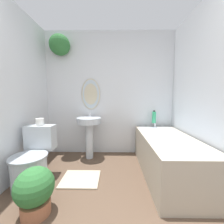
{
  "coord_description": "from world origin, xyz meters",
  "views": [
    {
      "loc": [
        0.09,
        -0.29,
        1.14
      ],
      "look_at": [
        0.06,
        1.52,
        0.94
      ],
      "focal_mm": 22.0,
      "sensor_mm": 36.0,
      "label": 1
    }
  ],
  "objects_px": {
    "toilet": "(33,161)",
    "potted_plant": "(35,190)",
    "bathtub": "(167,155)",
    "pedestal_sink": "(89,128)",
    "shampoo_bottle": "(154,117)",
    "toilet_paper_roll": "(40,122)"
  },
  "relations": [
    {
      "from": "toilet",
      "to": "potted_plant",
      "type": "height_order",
      "value": "toilet"
    },
    {
      "from": "shampoo_bottle",
      "to": "toilet_paper_roll",
      "type": "bearing_deg",
      "value": -158.66
    },
    {
      "from": "pedestal_sink",
      "to": "bathtub",
      "type": "xyz_separation_m",
      "value": [
        1.24,
        -0.54,
        -0.27
      ]
    },
    {
      "from": "pedestal_sink",
      "to": "toilet_paper_roll",
      "type": "bearing_deg",
      "value": -136.0
    },
    {
      "from": "toilet",
      "to": "toilet_paper_roll",
      "type": "height_order",
      "value": "toilet_paper_roll"
    },
    {
      "from": "toilet",
      "to": "pedestal_sink",
      "type": "xyz_separation_m",
      "value": [
        0.59,
        0.79,
        0.26
      ]
    },
    {
      "from": "toilet",
      "to": "potted_plant",
      "type": "relative_size",
      "value": 1.56
    },
    {
      "from": "pedestal_sink",
      "to": "potted_plant",
      "type": "bearing_deg",
      "value": -103.21
    },
    {
      "from": "potted_plant",
      "to": "bathtub",
      "type": "bearing_deg",
      "value": 25.24
    },
    {
      "from": "bathtub",
      "to": "toilet_paper_roll",
      "type": "height_order",
      "value": "toilet_paper_roll"
    },
    {
      "from": "pedestal_sink",
      "to": "potted_plant",
      "type": "distance_m",
      "value": 1.34
    },
    {
      "from": "toilet",
      "to": "bathtub",
      "type": "relative_size",
      "value": 0.49
    },
    {
      "from": "toilet",
      "to": "shampoo_bottle",
      "type": "relative_size",
      "value": 3.07
    },
    {
      "from": "pedestal_sink",
      "to": "shampoo_bottle",
      "type": "height_order",
      "value": "shampoo_bottle"
    },
    {
      "from": "bathtub",
      "to": "potted_plant",
      "type": "distance_m",
      "value": 1.7
    },
    {
      "from": "bathtub",
      "to": "potted_plant",
      "type": "relative_size",
      "value": 3.17
    },
    {
      "from": "bathtub",
      "to": "toilet_paper_roll",
      "type": "xyz_separation_m",
      "value": [
        -1.84,
        -0.03,
        0.49
      ]
    },
    {
      "from": "toilet",
      "to": "toilet_paper_roll",
      "type": "xyz_separation_m",
      "value": [
        -0.0,
        0.22,
        0.48
      ]
    },
    {
      "from": "toilet",
      "to": "shampoo_bottle",
      "type": "xyz_separation_m",
      "value": [
        1.82,
        0.93,
        0.45
      ]
    },
    {
      "from": "pedestal_sink",
      "to": "potted_plant",
      "type": "xyz_separation_m",
      "value": [
        -0.3,
        -1.27,
        -0.31
      ]
    },
    {
      "from": "bathtub",
      "to": "pedestal_sink",
      "type": "bearing_deg",
      "value": 156.58
    },
    {
      "from": "bathtub",
      "to": "shampoo_bottle",
      "type": "distance_m",
      "value": 0.82
    }
  ]
}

